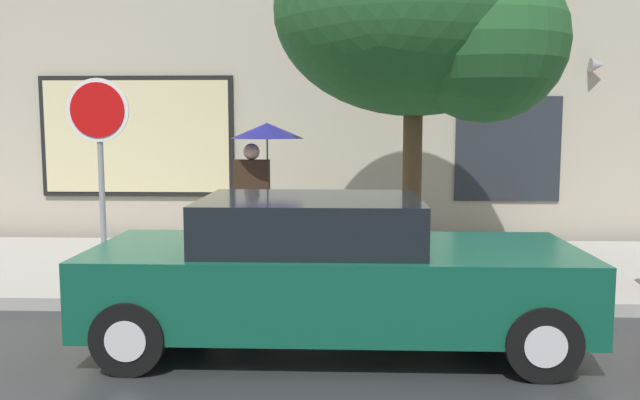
# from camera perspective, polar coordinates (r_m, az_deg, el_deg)

# --- Properties ---
(ground_plane) EXTENTS (60.00, 60.00, 0.00)m
(ground_plane) POSITION_cam_1_polar(r_m,az_deg,el_deg) (6.57, -0.19, -12.29)
(ground_plane) COLOR #282B2D
(sidewalk) EXTENTS (20.00, 4.00, 0.15)m
(sidewalk) POSITION_cam_1_polar(r_m,az_deg,el_deg) (9.44, 0.59, -5.97)
(sidewalk) COLOR #A3A099
(sidewalk) RESTS_ON ground
(building_facade) EXTENTS (20.00, 0.67, 7.00)m
(building_facade) POSITION_cam_1_polar(r_m,az_deg,el_deg) (11.79, 0.83, 13.16)
(building_facade) COLOR #B2A893
(building_facade) RESTS_ON ground
(parked_car) EXTENTS (4.57, 1.89, 1.43)m
(parked_car) POSITION_cam_1_polar(r_m,az_deg,el_deg) (6.35, 0.90, -6.28)
(parked_car) COLOR #0F4C38
(parked_car) RESTS_ON ground
(pedestrian_with_umbrella) EXTENTS (1.04, 1.04, 1.99)m
(pedestrian_with_umbrella) POSITION_cam_1_polar(r_m,az_deg,el_deg) (9.42, -5.01, 4.24)
(pedestrian_with_umbrella) COLOR black
(pedestrian_with_umbrella) RESTS_ON sidewalk
(street_tree) EXTENTS (3.55, 3.02, 4.74)m
(street_tree) POSITION_cam_1_polar(r_m,az_deg,el_deg) (8.58, 9.37, 15.41)
(street_tree) COLOR #4C3823
(street_tree) RESTS_ON sidewalk
(stop_sign) EXTENTS (0.76, 0.10, 2.52)m
(stop_sign) POSITION_cam_1_polar(r_m,az_deg,el_deg) (8.40, -18.53, 4.92)
(stop_sign) COLOR gray
(stop_sign) RESTS_ON sidewalk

